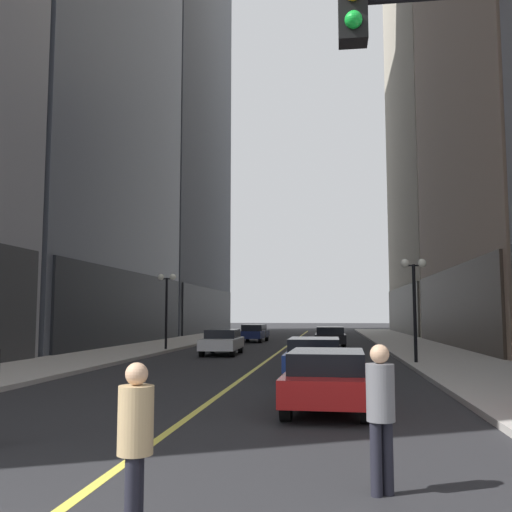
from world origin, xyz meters
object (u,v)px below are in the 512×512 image
Objects in this scene: street_lamp_left_far at (167,294)px; car_white at (222,341)px; pedestrian_in_grey_suit at (381,406)px; street_lamp_right_mid at (414,287)px; car_black at (330,336)px; car_red at (328,377)px; car_blue at (315,356)px; car_navy at (254,332)px; pedestrian_in_tan_trench at (135,437)px.

car_white is at bearing -30.00° from street_lamp_left_far.
pedestrian_in_grey_suit is 17.82m from street_lamp_right_mid.
car_white and car_black have the same top height.
car_white is at bearing 149.92° from street_lamp_right_mid.
car_red is at bearing 96.40° from pedestrian_in_grey_suit.
street_lamp_left_far is at bearing 125.76° from car_blue.
car_navy is 1.05× the size of street_lamp_right_mid.
car_red is at bearing -107.16° from street_lamp_right_mid.
street_lamp_right_mid reaches higher than car_red.
pedestrian_in_tan_trench is (-1.27, -14.44, 0.25)m from car_blue.
pedestrian_in_tan_trench is (-1.75, -7.73, 0.25)m from car_red.
car_blue is 2.60× the size of pedestrian_in_grey_suit.
car_red is at bearing -63.90° from street_lamp_left_far.
car_red is 7.93m from pedestrian_in_tan_trench.
pedestrian_in_tan_trench is at bearing -81.11° from car_white.
car_navy is 38.99m from pedestrian_in_tan_trench.
car_red and car_navy have the same top height.
car_white is 4.94m from street_lamp_left_far.
pedestrian_in_tan_trench is 3.00m from pedestrian_in_grey_suit.
car_blue is at bearing 95.19° from pedestrian_in_grey_suit.
car_black is at bearing 89.95° from car_red.
pedestrian_in_tan_trench reaches higher than car_navy.
car_navy is at bearing 102.40° from car_blue.
car_blue is at bearing -91.65° from car_black.
car_navy is 21.85m from street_lamp_right_mid.
street_lamp_left_far reaches higher than pedestrian_in_grey_suit.
car_navy is at bearing 96.01° from pedestrian_in_tan_trench.
car_blue is 12.73m from pedestrian_in_grey_suit.
car_red is 1.01× the size of car_black.
car_navy is 2.80× the size of pedestrian_in_tan_trench.
pedestrian_in_tan_trench is at bearing -95.04° from car_blue.
car_black is 9.10m from car_navy.
car_red and car_white have the same top height.
car_blue is 2.75× the size of pedestrian_in_tan_trench.
car_red is 6.02m from pedestrian_in_grey_suit.
street_lamp_right_mid reaches higher than pedestrian_in_grey_suit.
car_blue is 1.05× the size of car_black.
car_white is 24.80m from pedestrian_in_tan_trench.
street_lamp_left_far is 1.00× the size of street_lamp_right_mid.
street_lamp_left_far is at bearing 105.74° from pedestrian_in_tan_trench.
car_blue is 14.49m from pedestrian_in_tan_trench.
car_navy is at bearing 115.61° from street_lamp_right_mid.
street_lamp_left_far is at bearing -150.78° from car_black.
pedestrian_in_grey_suit is at bearing -83.60° from car_red.
car_black is (0.02, 24.08, 0.00)m from car_red.
pedestrian_in_tan_trench is at bearing -83.99° from car_navy.
street_lamp_right_mid reaches higher than car_navy.
car_navy is at bearing 130.02° from car_black.
car_white is 10.85m from street_lamp_right_mid.
car_navy is 2.65× the size of pedestrian_in_grey_suit.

